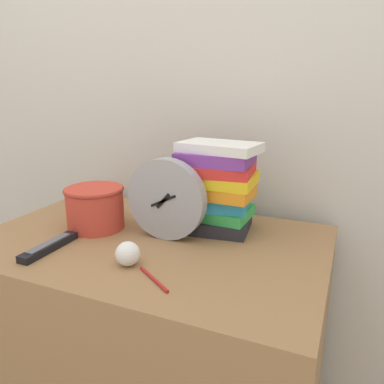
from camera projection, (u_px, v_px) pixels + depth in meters
name	position (u px, v px, depth m)	size (l,w,h in m)	color
wall_back	(201.00, 91.00, 1.35)	(6.00, 0.04, 2.40)	beige
desk	(153.00, 349.00, 1.22)	(1.02, 0.67, 0.78)	olive
desk_clock	(166.00, 199.00, 1.09)	(0.24, 0.04, 0.24)	#99999E
book_stack	(218.00, 185.00, 1.14)	(0.27, 0.20, 0.28)	#232328
basket	(95.00, 206.00, 1.18)	(0.19, 0.19, 0.13)	#C63D2D
tv_remote	(49.00, 246.00, 1.03)	(0.04, 0.19, 0.02)	black
crumpled_paper_ball	(128.00, 254.00, 0.94)	(0.06, 0.06, 0.06)	white
pen	(154.00, 279.00, 0.87)	(0.12, 0.08, 0.01)	#B21E1E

